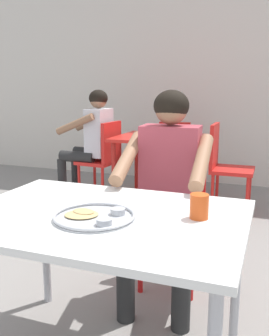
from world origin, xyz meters
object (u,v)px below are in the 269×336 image
(chair_foreground, at_px, (174,208))
(table_background_red, at_px, (160,145))
(thali_tray, at_px, (95,216))
(diner_foreground, at_px, (167,179))
(chair_red_far, at_px, (176,150))
(drinking_cup, at_px, (199,206))
(patron_background, at_px, (92,135))
(table_foreground, at_px, (102,229))
(chair_red_left, at_px, (104,155))
(chair_red_right, at_px, (224,162))

(chair_foreground, xyz_separation_m, table_background_red, (-0.55, 1.52, 0.16))
(thali_tray, xyz_separation_m, diner_foreground, (0.10, 0.74, -0.01))
(chair_red_far, bearing_deg, drinking_cup, -74.10)
(thali_tray, xyz_separation_m, drinking_cup, (0.39, 0.15, 0.04))
(chair_red_far, height_order, patron_background, patron_background)
(table_foreground, distance_m, chair_red_far, 3.11)
(chair_red_left, xyz_separation_m, patron_background, (-0.16, 0.03, 0.22))
(chair_red_right, xyz_separation_m, patron_background, (-1.46, -0.03, 0.22))
(drinking_cup, bearing_deg, chair_foreground, 110.99)
(drinking_cup, distance_m, table_background_red, 2.48)
(chair_red_right, height_order, patron_background, patron_background)
(chair_foreground, bearing_deg, chair_red_far, 103.95)
(table_background_red, relative_size, chair_red_far, 1.05)
(thali_tray, relative_size, drinking_cup, 3.29)
(diner_foreground, bearing_deg, chair_red_far, 102.98)
(chair_foreground, height_order, chair_red_right, chair_red_right)
(table_foreground, xyz_separation_m, drinking_cup, (0.39, 0.08, 0.12))
(chair_foreground, height_order, chair_red_far, chair_foreground)
(chair_red_left, distance_m, chair_red_right, 1.30)
(drinking_cup, height_order, chair_red_far, chair_red_far)
(chair_red_far, bearing_deg, table_foreground, -81.55)
(drinking_cup, bearing_deg, diner_foreground, 116.83)
(chair_red_far, bearing_deg, chair_red_right, -43.81)
(table_foreground, distance_m, patron_background, 2.72)
(drinking_cup, height_order, chair_red_left, chair_red_left)
(drinking_cup, height_order, table_background_red, drinking_cup)
(diner_foreground, relative_size, table_background_red, 1.39)
(chair_red_far, bearing_deg, diner_foreground, -77.02)
(chair_red_left, distance_m, chair_red_far, 0.94)
(table_background_red, bearing_deg, table_foreground, -79.15)
(table_foreground, distance_m, thali_tray, 0.11)
(thali_tray, distance_m, chair_red_far, 3.18)
(drinking_cup, height_order, diner_foreground, diner_foreground)
(diner_foreground, relative_size, chair_red_right, 1.39)
(thali_tray, distance_m, chair_foreground, 0.99)
(table_background_red, xyz_separation_m, chair_red_left, (-0.63, -0.02, -0.14))
(drinking_cup, distance_m, chair_red_far, 3.12)
(table_background_red, xyz_separation_m, chair_red_far, (0.01, 0.66, -0.16))
(table_background_red, xyz_separation_m, chair_red_right, (0.66, 0.03, -0.14))
(chair_red_left, bearing_deg, diner_foreground, -55.21)
(table_foreground, relative_size, table_background_red, 1.34)
(drinking_cup, bearing_deg, chair_red_left, 122.88)
(chair_red_far, xyz_separation_m, patron_background, (-0.80, -0.66, 0.23))
(thali_tray, relative_size, chair_red_far, 0.40)
(table_foreground, xyz_separation_m, diner_foreground, (0.10, 0.67, 0.07))
(diner_foreground, distance_m, chair_red_right, 1.78)
(patron_background, bearing_deg, drinking_cup, -54.71)
(diner_foreground, relative_size, chair_red_left, 1.41)
(diner_foreground, bearing_deg, table_background_red, 107.83)
(chair_foreground, bearing_deg, drinking_cup, -69.01)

